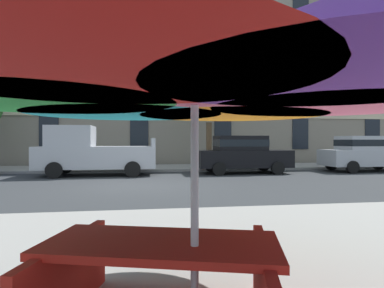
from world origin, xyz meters
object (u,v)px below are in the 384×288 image
at_px(sedan_black, 242,153).
at_px(picnic_table, 161,277).
at_px(street_tree_middle, 206,105).
at_px(patio_umbrella, 195,74).
at_px(pickup_silver, 92,152).
at_px(sedan_silver, 365,153).

distance_m(sedan_black, picnic_table, 13.35).
relative_size(street_tree_middle, picnic_table, 2.10).
bearing_deg(patio_umbrella, pickup_silver, 101.56).
relative_size(sedan_black, street_tree_middle, 0.98).
bearing_deg(picnic_table, sedan_black, 70.08).
bearing_deg(pickup_silver, patio_umbrella, -78.44).
relative_size(sedan_black, picnic_table, 2.05).
xyz_separation_m(pickup_silver, sedan_black, (6.91, -0.00, -0.08)).
xyz_separation_m(sedan_black, patio_umbrella, (-4.31, -12.70, 1.08)).
xyz_separation_m(sedan_black, street_tree_middle, (-1.17, 2.92, 2.60)).
height_order(sedan_silver, patio_umbrella, patio_umbrella).
bearing_deg(sedan_silver, sedan_black, 180.00).
bearing_deg(sedan_silver, street_tree_middle, 159.01).
xyz_separation_m(pickup_silver, street_tree_middle, (5.74, 2.92, 2.53)).
height_order(pickup_silver, picnic_table, pickup_silver).
bearing_deg(sedan_black, sedan_silver, 0.00).
distance_m(sedan_silver, patio_umbrella, 16.68).
xyz_separation_m(street_tree_middle, picnic_table, (-3.38, -15.47, -3.07)).
height_order(pickup_silver, street_tree_middle, street_tree_middle).
relative_size(sedan_black, sedan_silver, 1.00).
height_order(street_tree_middle, picnic_table, street_tree_middle).
xyz_separation_m(pickup_silver, sedan_silver, (13.36, -0.00, -0.08)).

